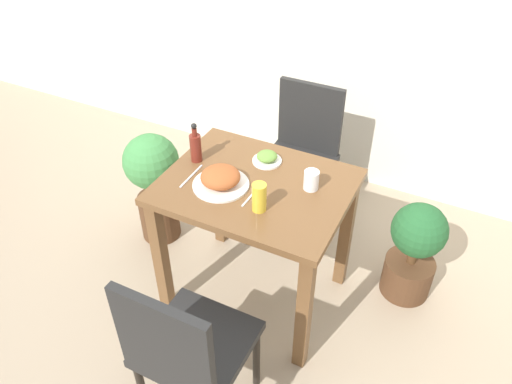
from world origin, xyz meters
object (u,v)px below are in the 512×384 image
at_px(chair_near, 185,348).
at_px(sauce_bottle, 196,146).
at_px(side_plate, 267,158).
at_px(juice_glass, 259,197).
at_px(food_plate, 221,179).
at_px(chair_far, 301,150).
at_px(potted_plant_left, 154,181).
at_px(potted_plant_right, 414,249).
at_px(drink_cup, 311,180).

relative_size(chair_near, sauce_bottle, 4.21).
xyz_separation_m(side_plate, juice_glass, (0.12, -0.34, 0.04)).
bearing_deg(chair_near, food_plate, -72.83).
bearing_deg(chair_near, side_plate, -84.05).
xyz_separation_m(chair_far, potted_plant_left, (-0.69, -0.58, -0.08)).
bearing_deg(sauce_bottle, potted_plant_left, 162.69).
bearing_deg(juice_glass, sauce_bottle, 155.65).
relative_size(chair_near, potted_plant_right, 1.49).
xyz_separation_m(food_plate, drink_cup, (0.38, 0.17, 0.01)).
xyz_separation_m(chair_far, drink_cup, (0.30, -0.66, 0.32)).
bearing_deg(chair_far, side_plate, -87.00).
relative_size(sauce_bottle, potted_plant_left, 0.29).
bearing_deg(chair_far, drink_cup, -65.58).
bearing_deg(sauce_bottle, juice_glass, -24.35).
height_order(chair_far, side_plate, chair_far).
distance_m(chair_near, sauce_bottle, 0.96).
bearing_deg(chair_near, potted_plant_right, -120.38).
distance_m(sauce_bottle, potted_plant_left, 0.60).
height_order(juice_glass, sauce_bottle, sauce_bottle).
bearing_deg(chair_far, sauce_bottle, -112.37).
bearing_deg(chair_far, potted_plant_left, -140.12).
bearing_deg(juice_glass, potted_plant_left, 158.92).
distance_m(chair_far, food_plate, 0.89).
bearing_deg(food_plate, potted_plant_right, 28.48).
relative_size(food_plate, drink_cup, 2.80).
bearing_deg(chair_near, drink_cup, -101.78).
xyz_separation_m(chair_near, juice_glass, (0.03, 0.59, 0.34)).
bearing_deg(side_plate, sauce_bottle, -155.96).
height_order(chair_far, food_plate, chair_far).
bearing_deg(drink_cup, chair_far, 114.42).
height_order(chair_far, sauce_bottle, sauce_bottle).
relative_size(chair_near, food_plate, 3.36).
xyz_separation_m(chair_far, sauce_bottle, (-0.29, -0.70, 0.35)).
distance_m(drink_cup, juice_glass, 0.28).
height_order(food_plate, drink_cup, drink_cup).
bearing_deg(food_plate, sauce_bottle, 148.75).
height_order(side_plate, potted_plant_right, side_plate).
bearing_deg(chair_near, chair_far, -85.15).
bearing_deg(sauce_bottle, chair_far, 67.63).
height_order(juice_glass, potted_plant_right, juice_glass).
height_order(drink_cup, sauce_bottle, sauce_bottle).
distance_m(chair_far, juice_glass, 0.98).
xyz_separation_m(chair_far, side_plate, (0.03, -0.56, 0.29)).
xyz_separation_m(chair_near, potted_plant_left, (-0.82, 0.92, -0.08)).
xyz_separation_m(food_plate, juice_glass, (0.23, -0.07, 0.03)).
bearing_deg(potted_plant_right, chair_near, -120.38).
bearing_deg(chair_far, chair_near, -85.15).
distance_m(juice_glass, potted_plant_left, 1.00).
bearing_deg(potted_plant_left, chair_far, 39.88).
relative_size(chair_far, food_plate, 3.36).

